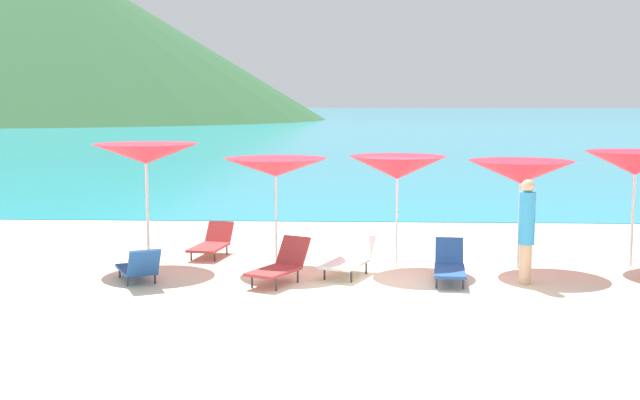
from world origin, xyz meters
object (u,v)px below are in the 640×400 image
(umbrella_4, at_px, (635,163))
(lounge_chair_3, at_px, (139,267))
(beachgoer_1, at_px, (527,227))
(lounge_chair_2, at_px, (450,265))
(lounge_chair_4, at_px, (349,259))
(lounge_chair_5, at_px, (212,243))
(lounge_chair_1, at_px, (281,264))
(umbrella_1, at_px, (276,167))
(umbrella_3, at_px, (521,172))
(umbrella_2, at_px, (397,168))
(umbrella_0, at_px, (146,154))

(umbrella_4, bearing_deg, lounge_chair_3, -168.52)
(beachgoer_1, bearing_deg, lounge_chair_2, -151.95)
(lounge_chair_4, bearing_deg, beachgoer_1, 10.92)
(lounge_chair_2, bearing_deg, lounge_chair_5, 161.07)
(umbrella_4, xyz_separation_m, lounge_chair_1, (-6.66, -1.76, -1.66))
(lounge_chair_2, bearing_deg, umbrella_1, 164.00)
(umbrella_3, distance_m, lounge_chair_4, 3.67)
(umbrella_2, distance_m, umbrella_3, 2.33)
(umbrella_2, xyz_separation_m, lounge_chair_1, (-2.11, -1.54, -1.58))
(lounge_chair_3, relative_size, beachgoer_1, 0.79)
(umbrella_1, bearing_deg, lounge_chair_5, 149.23)
(lounge_chair_5, bearing_deg, lounge_chair_2, -14.67)
(lounge_chair_4, xyz_separation_m, beachgoer_1, (3.08, -0.57, 0.69))
(umbrella_2, height_order, umbrella_4, umbrella_4)
(lounge_chair_3, height_order, lounge_chair_4, lounge_chair_3)
(umbrella_1, relative_size, lounge_chair_5, 1.45)
(umbrella_2, bearing_deg, umbrella_3, -1.19)
(lounge_chair_1, bearing_deg, beachgoer_1, 28.60)
(lounge_chair_3, height_order, lounge_chair_5, lounge_chair_3)
(umbrella_3, relative_size, lounge_chair_4, 1.38)
(lounge_chair_4, bearing_deg, umbrella_3, 35.25)
(lounge_chair_1, bearing_deg, lounge_chair_3, -150.84)
(umbrella_2, height_order, lounge_chair_1, umbrella_2)
(umbrella_1, distance_m, lounge_chair_3, 3.24)
(umbrella_1, xyz_separation_m, lounge_chair_4, (1.43, -0.86, -1.60))
(umbrella_0, bearing_deg, lounge_chair_3, -80.89)
(umbrella_1, bearing_deg, umbrella_3, -0.84)
(umbrella_2, relative_size, lounge_chair_5, 1.48)
(umbrella_2, relative_size, lounge_chair_4, 1.43)
(umbrella_1, relative_size, lounge_chair_4, 1.40)
(umbrella_0, distance_m, lounge_chair_5, 2.33)
(umbrella_4, distance_m, lounge_chair_4, 5.82)
(lounge_chair_1, xyz_separation_m, beachgoer_1, (4.28, 0.12, 0.67))
(lounge_chair_2, bearing_deg, umbrella_4, 27.72)
(lounge_chair_5, xyz_separation_m, beachgoer_1, (5.93, -2.28, 0.73))
(lounge_chair_3, xyz_separation_m, beachgoer_1, (6.77, 0.21, 0.72))
(umbrella_2, xyz_separation_m, beachgoer_1, (2.17, -1.42, -0.92))
(umbrella_2, relative_size, beachgoer_1, 1.16)
(lounge_chair_2, distance_m, beachgoer_1, 1.48)
(lounge_chair_2, bearing_deg, umbrella_0, 172.83)
(umbrella_0, bearing_deg, lounge_chair_5, 36.13)
(umbrella_4, bearing_deg, beachgoer_1, -145.34)
(beachgoer_1, bearing_deg, umbrella_1, -162.69)
(umbrella_0, xyz_separation_m, beachgoer_1, (7.04, -1.47, -1.16))
(umbrella_1, distance_m, umbrella_3, 4.67)
(umbrella_1, bearing_deg, umbrella_0, 179.23)
(umbrella_3, distance_m, lounge_chair_1, 4.91)
(umbrella_3, xyz_separation_m, lounge_chair_3, (-6.93, -1.58, -1.57))
(umbrella_1, xyz_separation_m, lounge_chair_5, (-1.42, 0.85, -1.64))
(lounge_chair_3, xyz_separation_m, lounge_chair_5, (0.84, 2.50, -0.00))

